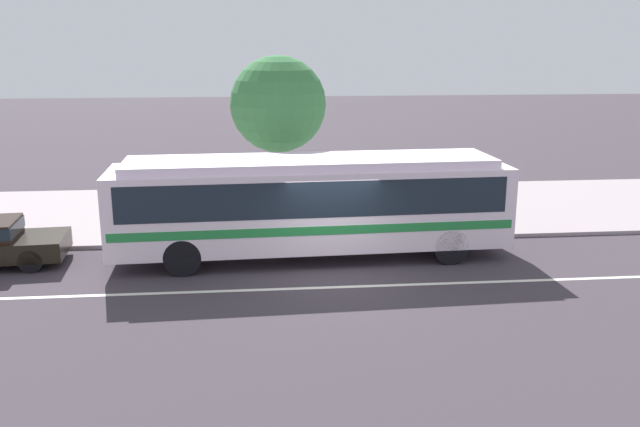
# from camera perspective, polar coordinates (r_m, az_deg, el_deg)

# --- Properties ---
(ground_plane) EXTENTS (120.00, 120.00, 0.00)m
(ground_plane) POSITION_cam_1_polar(r_m,az_deg,el_deg) (18.02, 1.23, -5.34)
(ground_plane) COLOR #3C353C
(sidewalk_slab) EXTENTS (60.00, 8.00, 0.12)m
(sidewalk_slab) POSITION_cam_1_polar(r_m,az_deg,el_deg) (24.76, -0.70, 0.31)
(sidewalk_slab) COLOR #A09296
(sidewalk_slab) RESTS_ON ground_plane
(lane_stripe_center) EXTENTS (56.00, 0.16, 0.01)m
(lane_stripe_center) POSITION_cam_1_polar(r_m,az_deg,el_deg) (17.27, 1.54, -6.22)
(lane_stripe_center) COLOR silver
(lane_stripe_center) RESTS_ON ground_plane
(transit_bus) EXTENTS (11.25, 2.96, 2.90)m
(transit_bus) POSITION_cam_1_polar(r_m,az_deg,el_deg) (19.16, -0.73, 1.13)
(transit_bus) COLOR white
(transit_bus) RESTS_ON ground_plane
(pedestrian_waiting_near_sign) EXTENTS (0.46, 0.46, 1.71)m
(pedestrian_waiting_near_sign) POSITION_cam_1_polar(r_m,az_deg,el_deg) (21.89, -11.68, 0.97)
(pedestrian_waiting_near_sign) COLOR #6C6953
(pedestrian_waiting_near_sign) RESTS_ON sidewalk_slab
(bus_stop_sign) EXTENTS (0.08, 0.44, 2.46)m
(bus_stop_sign) POSITION_cam_1_polar(r_m,az_deg,el_deg) (21.43, 8.55, 2.43)
(bus_stop_sign) COLOR gray
(bus_stop_sign) RESTS_ON sidewalk_slab
(street_tree_near_stop) EXTENTS (3.20, 3.20, 5.51)m
(street_tree_near_stop) POSITION_cam_1_polar(r_m,az_deg,el_deg) (22.83, -3.55, 9.12)
(street_tree_near_stop) COLOR brown
(street_tree_near_stop) RESTS_ON sidewalk_slab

